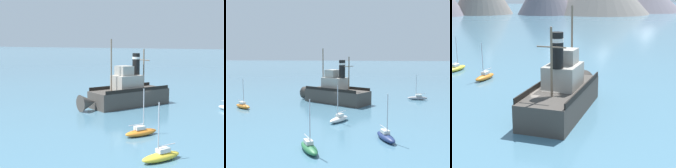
# 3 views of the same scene
# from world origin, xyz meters

# --- Properties ---
(ground_plane) EXTENTS (600.00, 600.00, 0.00)m
(ground_plane) POSITION_xyz_m (0.00, 0.00, 0.00)
(ground_plane) COLOR #477289
(old_tugboat) EXTENTS (10.27, 14.10, 9.90)m
(old_tugboat) POSITION_xyz_m (2.19, 1.58, 1.83)
(old_tugboat) COLOR #423D38
(old_tugboat) RESTS_ON ground
(sailboat_yellow) EXTENTS (3.01, 3.78, 4.90)m
(sailboat_yellow) POSITION_xyz_m (-9.23, 21.87, 0.43)
(sailboat_yellow) COLOR gold
(sailboat_yellow) RESTS_ON ground
(sailboat_orange) EXTENTS (3.06, 3.75, 4.90)m
(sailboat_orange) POSITION_xyz_m (-5.24, 15.66, 0.43)
(sailboat_orange) COLOR orange
(sailboat_orange) RESTS_ON ground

